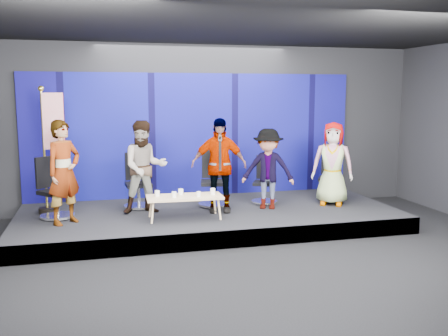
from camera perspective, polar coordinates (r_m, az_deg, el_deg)
The scene contains 21 objects.
ground at distance 7.23m, azimuth 2.75°, elevation -11.55°, with size 10.00×10.00×0.00m, color black.
room_walls at distance 6.79m, azimuth 2.90°, elevation 8.09°, with size 10.02×8.02×3.51m.
riser at distance 9.50m, azimuth -1.69°, elevation -5.68°, with size 7.00×3.00×0.30m, color black.
backdrop at distance 10.66m, azimuth -3.44°, elevation 3.77°, with size 7.00×0.08×2.60m, color #0B0751.
chair_a at distance 9.30m, azimuth -18.79°, elevation -3.25°, with size 0.86×0.86×1.08m.
panelist_a at distance 8.74m, azimuth -17.83°, elevation -0.47°, with size 0.64×0.42×1.75m, color black.
chair_b at distance 9.75m, azimuth -9.78°, elevation -2.45°, with size 0.63×0.63×1.05m.
panelist_b at distance 9.18m, azimuth -9.05°, elevation 0.09°, with size 0.83×0.64×1.70m, color black.
chair_c at distance 9.75m, azimuth -1.23°, elevation -2.27°, with size 0.71×0.71×1.07m.
panelist_c at distance 9.18m, azimuth -0.59°, elevation 0.32°, with size 1.02×0.42×1.74m, color black.
chair_d at distance 10.05m, azimuth 4.67°, elevation -2.23°, with size 0.71×0.71×0.94m.
panelist_d at distance 9.48m, azimuth 5.05°, elevation -0.10°, with size 0.99×0.57×1.53m, color black.
chair_e at distance 10.58m, azimuth 12.05°, elevation -1.73°, with size 0.78×0.78×1.01m.
panelist_e at distance 10.01m, azimuth 12.30°, elevation 0.49°, with size 0.80×0.52×1.63m, color black.
coffee_table at distance 8.76m, azimuth -4.53°, elevation -3.41°, with size 1.34×0.60×0.41m.
mug_a at distance 8.77m, azimuth -7.64°, elevation -2.89°, with size 0.08×0.08×0.10m, color silver.
mug_b at distance 8.64m, azimuth -5.73°, elevation -3.04°, with size 0.08×0.08×0.10m, color silver.
mug_c at distance 8.86m, azimuth -4.96°, elevation -2.73°, with size 0.09×0.09×0.10m, color silver.
mug_d at distance 8.70m, azimuth -2.93°, elevation -2.98°, with size 0.07×0.07×0.08m, color silver.
mug_e at distance 8.87m, azimuth -1.29°, elevation -2.67°, with size 0.09×0.09×0.11m, color silver.
flag_stand at distance 9.55m, azimuth -19.22°, elevation 2.33°, with size 0.53×0.31×2.32m.
Camera 1 is at (-2.01, -6.48, 2.48)m, focal length 40.00 mm.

